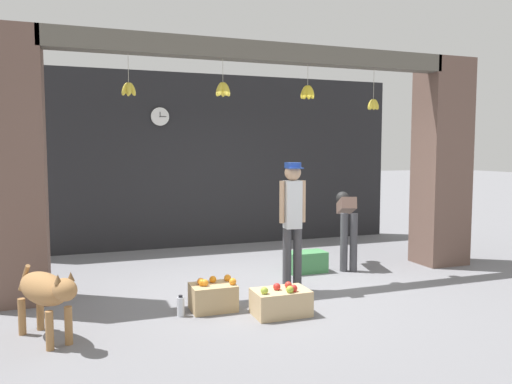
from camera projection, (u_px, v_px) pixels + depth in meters
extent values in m
plane|color=slate|center=(267.00, 285.00, 6.56)|extent=(60.00, 60.00, 0.00)
cube|color=#232326|center=(210.00, 161.00, 9.20)|extent=(7.31, 0.12, 3.15)
cube|color=brown|center=(13.00, 168.00, 5.69)|extent=(0.70, 0.60, 3.15)
cube|color=brown|center=(441.00, 163.00, 7.72)|extent=(0.70, 0.60, 3.15)
cube|color=#5B564C|center=(264.00, 52.00, 6.41)|extent=(5.41, 0.24, 0.24)
cylinder|color=#B2AD99|center=(128.00, 68.00, 5.90)|extent=(0.01, 0.01, 0.34)
ellipsoid|color=gold|center=(132.00, 89.00, 5.94)|extent=(0.11, 0.06, 0.17)
ellipsoid|color=gold|center=(128.00, 90.00, 5.97)|extent=(0.06, 0.11, 0.17)
ellipsoid|color=gold|center=(125.00, 89.00, 5.91)|extent=(0.11, 0.06, 0.17)
ellipsoid|color=gold|center=(129.00, 89.00, 5.89)|extent=(0.06, 0.11, 0.17)
cylinder|color=#B2AD99|center=(223.00, 71.00, 6.22)|extent=(0.01, 0.01, 0.29)
ellipsoid|color=gold|center=(227.00, 89.00, 6.25)|extent=(0.13, 0.07, 0.19)
ellipsoid|color=gold|center=(223.00, 90.00, 6.29)|extent=(0.09, 0.12, 0.20)
ellipsoid|color=gold|center=(219.00, 89.00, 6.25)|extent=(0.12, 0.10, 0.20)
ellipsoid|color=gold|center=(221.00, 89.00, 6.20)|extent=(0.12, 0.10, 0.20)
ellipsoid|color=gold|center=(225.00, 89.00, 6.20)|extent=(0.09, 0.12, 0.20)
cylinder|color=#B2AD99|center=(308.00, 75.00, 6.64)|extent=(0.01, 0.01, 0.28)
ellipsoid|color=yellow|center=(311.00, 92.00, 6.67)|extent=(0.13, 0.07, 0.20)
ellipsoid|color=yellow|center=(308.00, 93.00, 6.70)|extent=(0.11, 0.12, 0.21)
ellipsoid|color=yellow|center=(305.00, 93.00, 6.70)|extent=(0.08, 0.13, 0.20)
ellipsoid|color=yellow|center=(304.00, 92.00, 6.66)|extent=(0.13, 0.10, 0.21)
ellipsoid|color=yellow|center=(305.00, 92.00, 6.62)|extent=(0.13, 0.10, 0.21)
ellipsoid|color=yellow|center=(308.00, 92.00, 6.61)|extent=(0.08, 0.13, 0.20)
ellipsoid|color=yellow|center=(311.00, 92.00, 6.63)|extent=(0.11, 0.12, 0.21)
cylinder|color=#B2AD99|center=(374.00, 84.00, 7.01)|extent=(0.01, 0.01, 0.42)
ellipsoid|color=gold|center=(376.00, 105.00, 7.05)|extent=(0.11, 0.06, 0.16)
ellipsoid|color=gold|center=(374.00, 105.00, 7.07)|extent=(0.09, 0.10, 0.17)
ellipsoid|color=gold|center=(371.00, 105.00, 7.07)|extent=(0.07, 0.11, 0.17)
ellipsoid|color=gold|center=(370.00, 104.00, 7.04)|extent=(0.10, 0.08, 0.17)
ellipsoid|color=gold|center=(372.00, 104.00, 7.00)|extent=(0.10, 0.08, 0.17)
ellipsoid|color=gold|center=(374.00, 104.00, 6.99)|extent=(0.07, 0.11, 0.17)
ellipsoid|color=gold|center=(376.00, 104.00, 7.01)|extent=(0.09, 0.10, 0.17)
ellipsoid|color=#9E7042|center=(43.00, 288.00, 4.64)|extent=(0.62, 0.79, 0.30)
cylinder|color=#9E7042|center=(69.00, 326.00, 4.55)|extent=(0.07, 0.07, 0.35)
cylinder|color=#9E7042|center=(50.00, 331.00, 4.42)|extent=(0.07, 0.07, 0.35)
cylinder|color=#9E7042|center=(40.00, 312.00, 4.92)|extent=(0.07, 0.07, 0.35)
cylinder|color=#9E7042|center=(22.00, 317.00, 4.79)|extent=(0.07, 0.07, 0.35)
ellipsoid|color=#9E7042|center=(65.00, 290.00, 4.37)|extent=(0.30, 0.33, 0.20)
cone|color=brown|center=(71.00, 276.00, 4.40)|extent=(0.07, 0.07, 0.08)
cone|color=brown|center=(58.00, 279.00, 4.31)|extent=(0.07, 0.07, 0.08)
cylinder|color=#9E7042|center=(24.00, 278.00, 4.91)|extent=(0.15, 0.22, 0.30)
cylinder|color=#424247|center=(297.00, 259.00, 6.30)|extent=(0.11, 0.11, 0.80)
cylinder|color=#424247|center=(287.00, 260.00, 6.26)|extent=(0.11, 0.11, 0.80)
cube|color=silver|center=(293.00, 205.00, 6.22)|extent=(0.21, 0.18, 0.60)
cylinder|color=tan|center=(303.00, 201.00, 6.26)|extent=(0.06, 0.06, 0.53)
cylinder|color=tan|center=(282.00, 202.00, 6.18)|extent=(0.06, 0.06, 0.53)
sphere|color=tan|center=(293.00, 172.00, 6.19)|extent=(0.21, 0.21, 0.21)
cylinder|color=#234299|center=(293.00, 165.00, 6.18)|extent=(0.21, 0.21, 0.07)
cube|color=#234299|center=(296.00, 168.00, 6.09)|extent=(0.18, 0.12, 0.01)
cylinder|color=#424247|center=(344.00, 242.00, 7.28)|extent=(0.11, 0.11, 0.86)
cylinder|color=#424247|center=(354.00, 242.00, 7.27)|extent=(0.11, 0.11, 0.86)
cube|color=brown|center=(346.00, 206.00, 7.53)|extent=(0.44, 0.67, 0.32)
sphere|color=black|center=(343.00, 198.00, 7.91)|extent=(0.21, 0.21, 0.21)
cube|color=tan|center=(213.00, 297.00, 5.54)|extent=(0.49, 0.37, 0.29)
sphere|color=orange|center=(205.00, 283.00, 5.46)|extent=(0.08, 0.08, 0.08)
sphere|color=orange|center=(233.00, 282.00, 5.51)|extent=(0.08, 0.08, 0.08)
sphere|color=orange|center=(202.00, 283.00, 5.46)|extent=(0.08, 0.08, 0.08)
sphere|color=orange|center=(213.00, 279.00, 5.61)|extent=(0.08, 0.08, 0.08)
sphere|color=orange|center=(228.00, 278.00, 5.67)|extent=(0.08, 0.08, 0.08)
sphere|color=orange|center=(201.00, 282.00, 5.51)|extent=(0.08, 0.08, 0.08)
cube|color=tan|center=(281.00, 302.00, 5.37)|extent=(0.60, 0.39, 0.27)
sphere|color=#99B238|center=(290.00, 290.00, 5.25)|extent=(0.08, 0.08, 0.08)
sphere|color=red|center=(294.00, 288.00, 5.30)|extent=(0.08, 0.08, 0.08)
sphere|color=red|center=(288.00, 285.00, 5.42)|extent=(0.08, 0.08, 0.08)
sphere|color=#99B238|center=(264.00, 291.00, 5.21)|extent=(0.08, 0.08, 0.08)
sphere|color=red|center=(277.00, 287.00, 5.36)|extent=(0.08, 0.08, 0.08)
cube|color=#42844C|center=(306.00, 262.00, 7.26)|extent=(0.56, 0.33, 0.30)
cylinder|color=silver|center=(181.00, 307.00, 5.33)|extent=(0.08, 0.08, 0.21)
cylinder|color=black|center=(181.00, 296.00, 5.32)|extent=(0.04, 0.04, 0.02)
cylinder|color=black|center=(160.00, 117.00, 8.76)|extent=(0.34, 0.01, 0.34)
cylinder|color=white|center=(160.00, 117.00, 8.75)|extent=(0.32, 0.02, 0.32)
cube|color=black|center=(160.00, 114.00, 8.74)|extent=(0.01, 0.01, 0.09)
cube|color=black|center=(163.00, 117.00, 8.76)|extent=(0.12, 0.01, 0.01)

